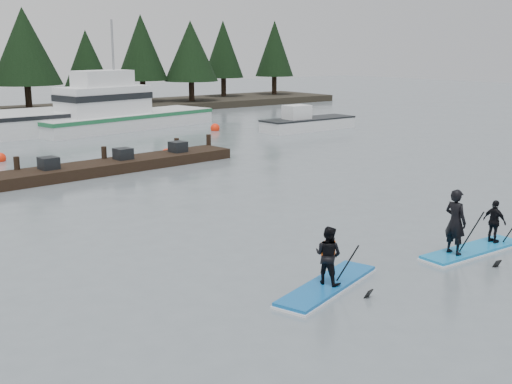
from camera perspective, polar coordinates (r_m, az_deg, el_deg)
ground at (r=15.54m, az=13.92°, el=-7.83°), size 160.00×160.00×0.00m
fishing_boat_medium at (r=44.13m, az=-12.05°, el=6.23°), size 13.43×6.07×7.93m
skiff at (r=42.69m, az=4.66°, el=6.04°), size 6.73×2.10×0.78m
floating_dock at (r=28.58m, az=-14.26°, el=2.03°), size 14.05×2.95×0.46m
buoy_d at (r=32.18m, az=-7.93°, el=3.05°), size 0.58×0.58×0.58m
buoy_b at (r=33.19m, az=-21.75°, el=2.56°), size 0.54×0.54×0.54m
buoy_c at (r=42.33m, az=-3.65°, el=5.47°), size 0.61×0.61×0.61m
paddleboard_solo at (r=14.67m, az=6.41°, el=-6.74°), size 3.44×1.76×1.89m
paddleboard_duo at (r=17.90m, az=18.53°, el=-3.28°), size 3.38×1.19×2.32m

